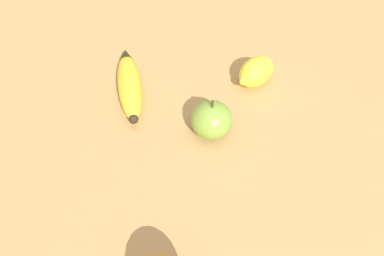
# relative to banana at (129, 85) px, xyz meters

# --- Properties ---
(ground_plane) EXTENTS (3.00, 3.00, 0.00)m
(ground_plane) POSITION_rel_banana_xyz_m (-0.20, 0.16, -0.02)
(ground_plane) COLOR tan
(banana) EXTENTS (0.06, 0.19, 0.04)m
(banana) POSITION_rel_banana_xyz_m (0.00, 0.00, 0.00)
(banana) COLOR yellow
(banana) RESTS_ON ground_plane
(apple) EXTENTS (0.07, 0.07, 0.08)m
(apple) POSITION_rel_banana_xyz_m (-0.14, 0.11, 0.01)
(apple) COLOR olive
(apple) RESTS_ON ground_plane
(lemon) EXTENTS (0.10, 0.09, 0.05)m
(lemon) POSITION_rel_banana_xyz_m (-0.24, -0.01, 0.01)
(lemon) COLOR yellow
(lemon) RESTS_ON ground_plane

